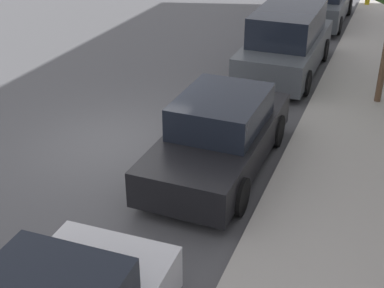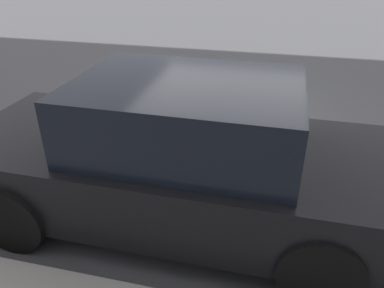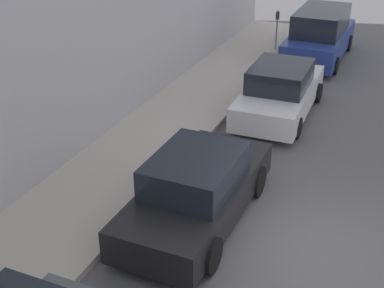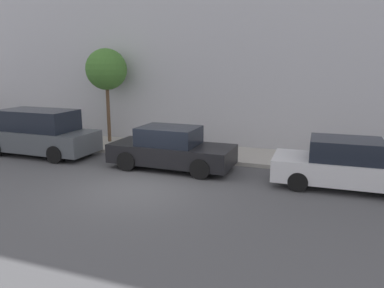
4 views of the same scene
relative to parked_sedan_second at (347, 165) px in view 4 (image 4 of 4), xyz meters
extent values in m
plane|color=#515154|center=(-2.23, 6.06, -0.73)|extent=(60.00, 60.00, 0.00)
cube|color=#B2ADA3|center=(2.58, 6.06, -0.65)|extent=(2.61, 32.00, 0.15)
cube|color=#B7B7BC|center=(4.88, 6.06, 4.46)|extent=(2.00, 32.00, 10.36)
cube|color=silver|center=(0.00, -0.03, -0.17)|extent=(1.93, 4.55, 0.68)
cube|color=black|center=(0.00, 0.07, 0.49)|extent=(1.64, 2.15, 0.64)
cylinder|color=black|center=(-0.85, 1.37, -0.43)|extent=(0.22, 0.60, 0.60)
cylinder|color=black|center=(0.85, 1.37, -0.43)|extent=(0.22, 0.60, 0.60)
cube|color=black|center=(0.11, 5.93, -0.17)|extent=(1.84, 4.52, 0.68)
cube|color=black|center=(0.11, 6.03, 0.49)|extent=(1.60, 2.11, 0.64)
cylinder|color=black|center=(-0.74, 7.32, -0.38)|extent=(0.22, 0.70, 0.70)
cylinder|color=black|center=(0.96, 7.32, -0.38)|extent=(0.22, 0.70, 0.70)
cylinder|color=black|center=(-0.74, 4.53, -0.38)|extent=(0.22, 0.70, 0.70)
cylinder|color=black|center=(0.96, 4.53, -0.38)|extent=(0.22, 0.70, 0.70)
cube|color=#4C5156|center=(0.10, 11.95, -0.09)|extent=(1.90, 4.90, 0.84)
cube|color=black|center=(0.10, 11.95, 0.75)|extent=(1.67, 3.10, 0.84)
cylinder|color=black|center=(1.00, 13.47, -0.38)|extent=(0.22, 0.69, 0.69)
cylinder|color=black|center=(-0.80, 10.43, -0.38)|extent=(0.22, 0.69, 0.69)
cylinder|color=black|center=(1.00, 10.43, -0.38)|extent=(0.22, 0.69, 0.69)
cylinder|color=brown|center=(2.87, 10.34, 0.84)|extent=(0.16, 0.16, 2.84)
sphere|color=#42752D|center=(2.87, 10.34, 2.78)|extent=(1.88, 1.88, 1.88)
camera|label=1|loc=(3.07, -3.07, 4.80)|focal=50.00mm
camera|label=2|loc=(3.28, 6.83, 1.93)|focal=35.00mm
camera|label=3|loc=(-3.45, 14.42, 5.76)|focal=50.00mm
camera|label=4|loc=(-12.05, 0.61, 3.09)|focal=35.00mm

